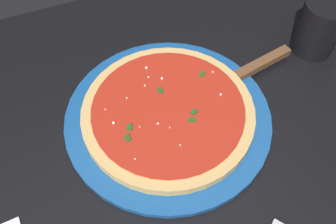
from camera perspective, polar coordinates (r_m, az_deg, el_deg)
The scene contains 5 objects.
restaurant_table at distance 0.72m, azimuth -3.02°, elevation -10.69°, with size 1.12×0.82×0.75m.
serving_plate at distance 0.62m, azimuth 0.00°, elevation -0.78°, with size 0.35×0.35×0.01m, color #195199.
pizza at distance 0.61m, azimuth -0.00°, elevation 0.02°, with size 0.29×0.29×0.02m.
pizza_server at distance 0.69m, azimuth 11.78°, elevation 5.93°, with size 0.22×0.08×0.01m.
cup_tall_drink at distance 0.76m, azimuth 22.40°, elevation 12.06°, with size 0.08×0.08×0.10m, color black.
Camera 1 is at (-0.08, -0.29, 1.26)m, focal length 39.24 mm.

